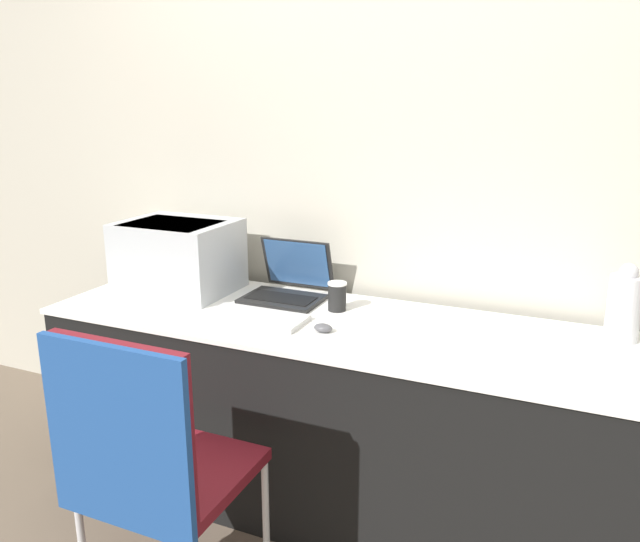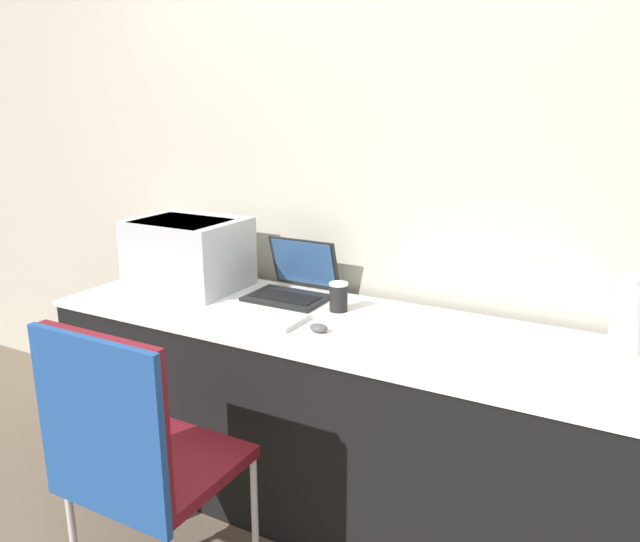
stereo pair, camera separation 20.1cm
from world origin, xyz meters
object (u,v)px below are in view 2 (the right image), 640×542
coffee_cup (339,297)px  metal_pitcher (629,315)px  external_keyboard (255,316)px  chair (129,445)px  printer (188,251)px  laptop_left (293,285)px  mouse (319,328)px

coffee_cup → metal_pitcher: (1.02, 0.10, 0.07)m
external_keyboard → chair: bearing=-89.1°
printer → metal_pitcher: printer is taller
printer → chair: printer is taller
chair → printer: bearing=119.5°
printer → laptop_left: (0.48, 0.09, -0.11)m
metal_pitcher → external_keyboard: bearing=-165.3°
printer → external_keyboard: bearing=-22.5°
chair → coffee_cup: bearing=75.9°
chair → laptop_left: bearing=91.3°
coffee_cup → metal_pitcher: metal_pitcher is taller
coffee_cup → chair: bearing=-104.1°
printer → chair: bearing=-60.5°
printer → metal_pitcher: bearing=4.1°
mouse → chair: size_ratio=0.07×
printer → laptop_left: printer is taller
printer → mouse: 0.82m
external_keyboard → chair: chair is taller
coffee_cup → mouse: size_ratio=1.64×
laptop_left → mouse: size_ratio=4.56×
coffee_cup → mouse: 0.25m
printer → metal_pitcher: 1.76m
metal_pitcher → coffee_cup: bearing=-174.3°
coffee_cup → metal_pitcher: 1.03m
mouse → external_keyboard: bearing=177.3°
coffee_cup → chair: chair is taller
laptop_left → printer: bearing=-169.2°
coffee_cup → chair: (-0.23, -0.92, -0.24)m
coffee_cup → metal_pitcher: bearing=5.7°
mouse → printer: bearing=164.4°
chair → metal_pitcher: bearing=39.1°
laptop_left → coffee_cup: laptop_left is taller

